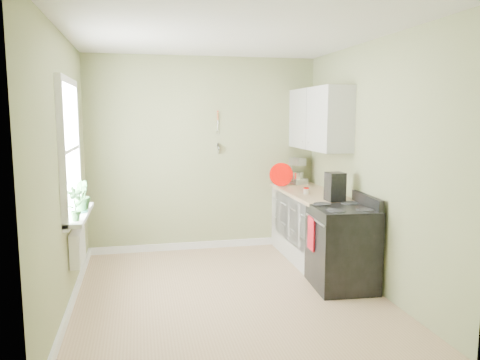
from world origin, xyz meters
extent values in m
cube|color=#A47F5B|center=(0.00, 0.00, -0.01)|extent=(3.20, 3.60, 0.02)
cube|color=white|center=(0.00, 0.00, 2.71)|extent=(3.20, 3.60, 0.02)
cube|color=#919767|center=(0.00, 1.81, 1.35)|extent=(3.20, 0.02, 2.70)
cube|color=#919767|center=(-1.61, 0.00, 1.35)|extent=(0.02, 3.60, 2.70)
cube|color=#919767|center=(1.61, 0.00, 1.35)|extent=(0.02, 3.60, 2.70)
cube|color=silver|center=(1.30, 1.00, 0.43)|extent=(0.60, 1.60, 0.87)
cube|color=tan|center=(1.29, 1.00, 0.89)|extent=(0.64, 1.60, 0.04)
cube|color=silver|center=(1.43, 1.10, 1.85)|extent=(0.35, 1.40, 0.80)
cube|color=white|center=(-1.59, 0.30, 1.55)|extent=(0.02, 1.00, 1.30)
cube|color=white|center=(-1.57, 0.30, 2.24)|extent=(0.06, 1.14, 0.07)
cube|color=white|center=(-1.57, 0.30, 0.86)|extent=(0.06, 1.14, 0.07)
cube|color=white|center=(-1.57, 0.30, 1.55)|extent=(0.04, 1.00, 0.04)
cube|color=white|center=(-1.51, 0.30, 0.88)|extent=(0.18, 1.14, 0.04)
cube|color=white|center=(-1.54, 0.25, 0.55)|extent=(0.12, 0.50, 0.35)
cylinder|color=tan|center=(0.20, 1.78, 1.88)|extent=(0.02, 0.02, 0.10)
cylinder|color=silver|center=(0.20, 1.78, 1.76)|extent=(0.01, 0.01, 0.16)
cylinder|color=silver|center=(0.20, 1.78, 1.42)|extent=(0.01, 0.14, 0.14)
cube|color=black|center=(1.27, -0.04, 0.44)|extent=(0.68, 0.78, 0.87)
cube|color=black|center=(1.27, -0.04, 0.89)|extent=(0.68, 0.78, 0.03)
cube|color=black|center=(1.56, -0.04, 0.96)|extent=(0.11, 0.74, 0.14)
cylinder|color=#B2B2B7|center=(0.95, -0.04, 0.78)|extent=(0.07, 0.60, 0.02)
cube|color=maroon|center=(0.95, 0.06, 0.60)|extent=(0.03, 0.21, 0.37)
cube|color=#B2B2B7|center=(1.34, 1.72, 0.95)|extent=(0.29, 0.36, 0.08)
cube|color=#B2B2B7|center=(1.34, 1.85, 1.10)|extent=(0.14, 0.11, 0.23)
cube|color=#B2B2B7|center=(1.34, 1.74, 1.23)|extent=(0.23, 0.34, 0.10)
sphere|color=#B2B2B7|center=(1.34, 1.85, 1.26)|extent=(0.12, 0.12, 0.12)
cylinder|color=silver|center=(1.34, 1.66, 1.01)|extent=(0.18, 0.18, 0.14)
cylinder|color=silver|center=(1.05, 1.72, 0.98)|extent=(0.10, 0.10, 0.14)
cone|color=silver|center=(1.05, 1.72, 1.06)|extent=(0.10, 0.10, 0.04)
cylinder|color=silver|center=(0.98, 1.72, 1.00)|extent=(0.09, 0.04, 0.07)
cube|color=black|center=(1.32, 0.30, 1.08)|extent=(0.19, 0.21, 0.33)
cylinder|color=black|center=(1.29, 0.30, 0.98)|extent=(0.10, 0.10, 0.11)
cylinder|color=#CF0500|center=(1.05, 1.52, 1.07)|extent=(0.33, 0.12, 0.33)
cylinder|color=#B0A790|center=(1.17, 0.83, 0.94)|extent=(0.07, 0.07, 0.07)
cylinder|color=#CF0500|center=(1.17, 0.83, 0.98)|extent=(0.07, 0.07, 0.01)
imported|color=#377236|center=(-1.50, -0.11, 1.07)|extent=(0.21, 0.19, 0.33)
imported|color=#377236|center=(-1.50, 0.37, 1.06)|extent=(0.21, 0.22, 0.32)
imported|color=#377236|center=(-1.50, 0.47, 1.06)|extent=(0.19, 0.19, 0.32)
camera|label=1|loc=(-0.89, -4.69, 1.90)|focal=35.00mm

